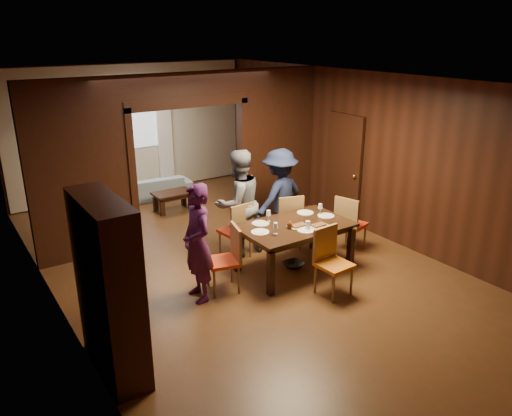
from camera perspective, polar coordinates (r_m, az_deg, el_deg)
floor at (r=8.15m, az=-2.03°, el=-6.26°), size 9.00×9.00×0.00m
ceiling at (r=7.35m, az=-2.31°, el=14.48°), size 5.50×9.00×0.02m
room_walls at (r=9.22m, az=-8.38°, el=6.59°), size 5.52×9.01×2.90m
person_purple at (r=6.83m, az=-6.70°, el=-4.02°), size 0.45×0.64×1.67m
person_grey at (r=8.16m, az=-2.03°, el=0.54°), size 0.92×0.74×1.78m
person_navy at (r=8.64m, az=2.73°, el=1.31°), size 1.20×0.86×1.68m
sofa at (r=11.35m, az=-11.77°, el=2.30°), size 1.76×0.83×0.50m
serving_bowl at (r=7.71m, az=4.45°, el=-1.41°), size 0.33×0.33×0.08m
dining_table at (r=7.80m, az=4.41°, el=-4.48°), size 1.70×1.06×0.76m
coffee_table at (r=10.51m, az=-9.44°, el=0.77°), size 0.80×0.50×0.40m
chair_left at (r=7.16m, az=-3.80°, el=-5.88°), size 0.54×0.54×0.97m
chair_right at (r=8.60m, az=10.83°, el=-1.66°), size 0.55×0.55×0.97m
chair_far_l at (r=8.18m, az=-2.44°, el=-2.45°), size 0.48×0.48×0.97m
chair_far_r at (r=8.58m, az=3.55°, el=-1.38°), size 0.55×0.55×0.97m
chair_near at (r=7.13m, az=8.94°, el=-6.21°), size 0.46×0.46×0.97m
hutch at (r=5.55m, az=-16.47°, el=-8.79°), size 0.40×1.20×2.00m
door_right at (r=9.72m, az=9.98°, el=4.41°), size 0.06×0.90×2.10m
window_far at (r=11.50m, az=-14.07°, el=9.82°), size 1.20×0.03×1.30m
curtain_left at (r=11.32m, az=-17.38°, el=7.03°), size 0.35×0.06×2.40m
curtain_right at (r=11.82m, az=-10.39°, el=8.12°), size 0.35×0.06×2.40m
plate_left at (r=7.34m, az=0.48°, el=-2.76°), size 0.27×0.27×0.01m
plate_far_l at (r=7.65m, az=0.53°, el=-1.77°), size 0.27×0.27×0.01m
plate_far_r at (r=8.14m, az=5.65°, el=-0.53°), size 0.27×0.27×0.01m
plate_right at (r=8.04m, az=7.99°, el=-0.89°), size 0.27×0.27×0.01m
plate_near at (r=7.44m, az=5.75°, el=-2.53°), size 0.27×0.27×0.01m
platter_a at (r=7.56m, az=4.85°, el=-2.03°), size 0.30×0.20×0.04m
platter_b at (r=7.61m, az=7.16°, el=-1.98°), size 0.30×0.20×0.04m
wineglass_left at (r=7.25m, az=2.24°, el=-2.36°), size 0.08×0.08×0.18m
wineglass_far at (r=7.72m, az=1.43°, el=-0.91°), size 0.08×0.08×0.18m
wineglass_right at (r=8.08m, az=7.34°, el=-0.12°), size 0.08×0.08×0.18m
tumbler at (r=7.44m, az=5.93°, el=-2.01°), size 0.07×0.07×0.14m
condiment_jar at (r=7.47m, az=3.88°, el=-1.96°), size 0.08×0.08×0.11m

